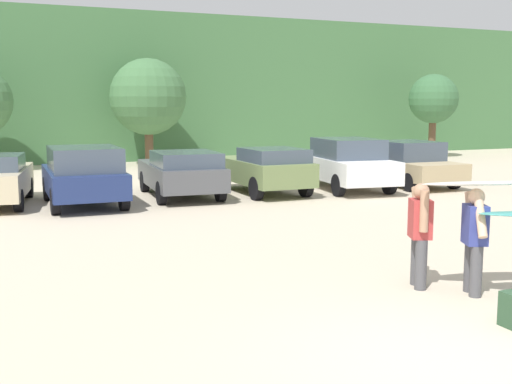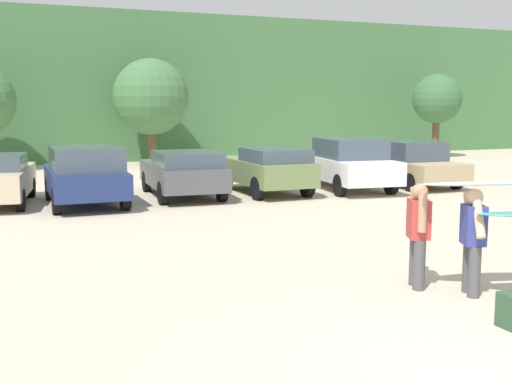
# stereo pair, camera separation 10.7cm
# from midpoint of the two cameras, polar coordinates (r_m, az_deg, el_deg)

# --- Properties ---
(ground_plane) EXTENTS (120.00, 120.00, 0.00)m
(ground_plane) POSITION_cam_midpoint_polar(r_m,az_deg,el_deg) (7.47, 16.98, -14.62)
(ground_plane) COLOR beige
(hillside_ridge) EXTENTS (108.00, 12.00, 7.28)m
(hillside_ridge) POSITION_cam_midpoint_polar(r_m,az_deg,el_deg) (37.29, -16.21, 8.86)
(hillside_ridge) COLOR #427042
(hillside_ridge) RESTS_ON ground_plane
(tree_right) EXTENTS (3.48, 3.48, 4.88)m
(tree_right) POSITION_cam_midpoint_polar(r_m,az_deg,el_deg) (29.73, -9.75, 8.37)
(tree_right) COLOR brown
(tree_right) RESTS_ON ground_plane
(tree_center) EXTENTS (2.58, 2.58, 4.37)m
(tree_center) POSITION_cam_midpoint_polar(r_m,az_deg,el_deg) (35.07, 15.51, 7.99)
(tree_center) COLOR brown
(tree_center) RESTS_ON ground_plane
(parked_car_navy) EXTENTS (2.03, 4.11, 1.66)m
(parked_car_navy) POSITION_cam_midpoint_polar(r_m,az_deg,el_deg) (18.27, -15.33, 1.51)
(parked_car_navy) COLOR navy
(parked_car_navy) RESTS_ON ground_plane
(parked_car_dark_gray) EXTENTS (2.19, 4.41, 1.43)m
(parked_car_dark_gray) POSITION_cam_midpoint_polar(r_m,az_deg,el_deg) (19.42, -6.84, 1.79)
(parked_car_dark_gray) COLOR #4C4F54
(parked_car_dark_gray) RESTS_ON ground_plane
(parked_car_olive_green) EXTENTS (1.89, 4.06, 1.47)m
(parked_car_olive_green) POSITION_cam_midpoint_polar(r_m,az_deg,el_deg) (20.08, 0.67, 2.10)
(parked_car_olive_green) COLOR #6B7F4C
(parked_car_olive_green) RESTS_ON ground_plane
(parked_car_white) EXTENTS (2.49, 4.98, 1.70)m
(parked_car_white) POSITION_cam_midpoint_polar(r_m,az_deg,el_deg) (21.29, 7.82, 2.58)
(parked_car_white) COLOR white
(parked_car_white) RESTS_ON ground_plane
(parked_car_tan) EXTENTS (2.03, 4.49, 1.54)m
(parked_car_tan) POSITION_cam_midpoint_polar(r_m,az_deg,el_deg) (22.77, 13.22, 2.53)
(parked_car_tan) COLOR tan
(parked_car_tan) RESTS_ON ground_plane
(person_adult) EXTENTS (0.45, 0.81, 1.59)m
(person_adult) POSITION_cam_midpoint_polar(r_m,az_deg,el_deg) (9.93, 18.69, -3.67)
(person_adult) COLOR #4C4C51
(person_adult) RESTS_ON ground_plane
(person_companion) EXTENTS (0.45, 0.71, 1.62)m
(person_companion) POSITION_cam_midpoint_polar(r_m,az_deg,el_deg) (10.08, 14.17, -3.23)
(person_companion) COLOR #4C4C51
(person_companion) RESTS_ON ground_plane
(surfboard_white) EXTENTS (2.02, 1.06, 0.13)m
(surfboard_white) POSITION_cam_midpoint_polar(r_m,az_deg,el_deg) (9.84, 19.59, 0.74)
(surfboard_white) COLOR white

